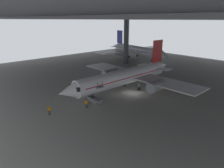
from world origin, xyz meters
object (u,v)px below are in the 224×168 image
at_px(crew_worker_near_nose, 49,110).
at_px(crew_worker_by_stairs, 86,103).
at_px(airplane_main, 126,76).
at_px(boarding_stairs, 95,98).
at_px(airplane_distant, 136,50).
at_px(baggage_tug, 159,86).

xyz_separation_m(crew_worker_near_nose, crew_worker_by_stairs, (1.89, 6.47, -0.05)).
distance_m(airplane_main, boarding_stairs, 9.87).
height_order(boarding_stairs, crew_worker_by_stairs, boarding_stairs).
distance_m(crew_worker_by_stairs, airplane_distant, 53.21).
xyz_separation_m(airplane_main, boarding_stairs, (0.52, -9.51, -2.61)).
xyz_separation_m(airplane_main, airplane_distant, (-25.31, 32.91, 0.02)).
height_order(crew_worker_near_nose, crew_worker_by_stairs, crew_worker_near_nose).
relative_size(boarding_stairs, baggage_tug, 1.97).
height_order(crew_worker_by_stairs, baggage_tug, crew_worker_by_stairs).
distance_m(boarding_stairs, baggage_tug, 16.92).
xyz_separation_m(boarding_stairs, crew_worker_by_stairs, (1.36, -3.25, 0.22)).
bearing_deg(airplane_distant, airplane_main, -52.44).
bearing_deg(airplane_main, crew_worker_near_nose, -90.03).
relative_size(airplane_distant, baggage_tug, 15.09).
bearing_deg(airplane_distant, baggage_tug, -41.06).
bearing_deg(baggage_tug, boarding_stairs, -103.66).
bearing_deg(airplane_main, boarding_stairs, -86.87).
distance_m(crew_worker_near_nose, crew_worker_by_stairs, 6.74).
xyz_separation_m(crew_worker_by_stairs, baggage_tug, (2.63, 19.69, -0.41)).
bearing_deg(boarding_stairs, crew_worker_by_stairs, -67.24).
relative_size(crew_worker_near_nose, crew_worker_by_stairs, 1.05).
bearing_deg(boarding_stairs, airplane_main, 93.13).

